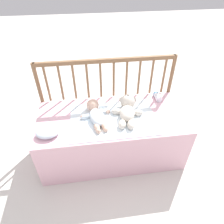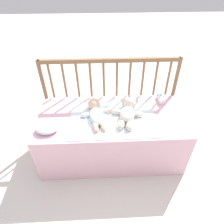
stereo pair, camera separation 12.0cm
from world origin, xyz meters
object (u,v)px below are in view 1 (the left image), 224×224
at_px(teddy_bear, 127,109).
at_px(baby, 96,114).
at_px(small_pillow, 48,132).
at_px(baby_bottle, 157,96).

bearing_deg(teddy_bear, baby, -176.34).
height_order(teddy_bear, small_pillow, teddy_bear).
bearing_deg(baby_bottle, small_pillow, -159.91).
height_order(baby, baby_bottle, baby).
bearing_deg(baby, teddy_bear, 3.66).
bearing_deg(baby_bottle, teddy_bear, -150.15).
height_order(teddy_bear, baby, teddy_bear).
relative_size(baby, small_pillow, 2.06).
bearing_deg(baby_bottle, baby, -161.06).
height_order(small_pillow, baby_bottle, small_pillow).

